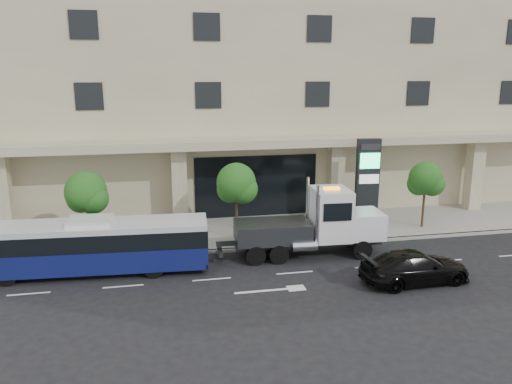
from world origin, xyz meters
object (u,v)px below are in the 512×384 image
city_bus (92,245)px  tow_truck (316,225)px  black_sedan (415,267)px  signage_pylon (367,183)px

city_bus → tow_truck: bearing=4.8°
tow_truck → black_sedan: bearing=-48.8°
tow_truck → signage_pylon: (4.26, 3.44, 1.28)m
tow_truck → black_sedan: size_ratio=1.72×
black_sedan → signage_pylon: bearing=-9.7°
city_bus → tow_truck: (11.19, 0.29, 0.24)m
tow_truck → signage_pylon: bearing=41.7°
tow_truck → black_sedan: tow_truck is taller
black_sedan → signage_pylon: 8.05m
tow_truck → city_bus: bearing=-175.7°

